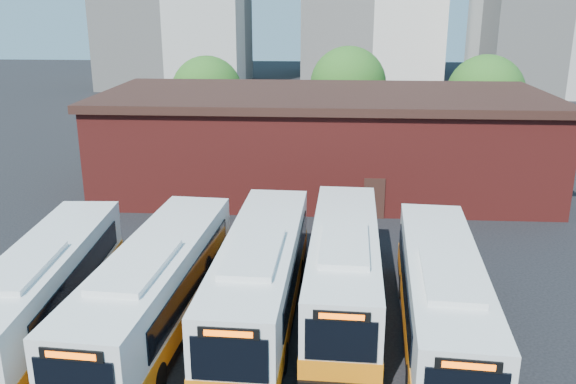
# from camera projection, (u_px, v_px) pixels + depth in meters

# --- Properties ---
(ground) EXTENTS (220.00, 220.00, 0.00)m
(ground) POSITION_uv_depth(u_px,v_px,m) (317.00, 348.00, 22.03)
(ground) COLOR black
(bus_farwest) EXTENTS (3.22, 12.56, 3.39)m
(bus_farwest) POSITION_uv_depth(u_px,v_px,m) (44.00, 293.00, 22.80)
(bus_farwest) COLOR silver
(bus_farwest) RESTS_ON ground
(bus_west) EXTENTS (3.63, 13.32, 3.59)m
(bus_west) POSITION_uv_depth(u_px,v_px,m) (156.00, 294.00, 22.51)
(bus_west) COLOR silver
(bus_west) RESTS_ON ground
(bus_midwest) EXTENTS (3.17, 13.21, 3.57)m
(bus_midwest) POSITION_uv_depth(u_px,v_px,m) (261.00, 281.00, 23.59)
(bus_midwest) COLOR silver
(bus_midwest) RESTS_ON ground
(bus_mideast) EXTENTS (3.15, 12.91, 3.49)m
(bus_mideast) POSITION_uv_depth(u_px,v_px,m) (344.00, 271.00, 24.51)
(bus_mideast) COLOR silver
(bus_mideast) RESTS_ON ground
(bus_east) EXTENTS (3.57, 12.89, 3.47)m
(bus_east) POSITION_uv_depth(u_px,v_px,m) (441.00, 302.00, 22.01)
(bus_east) COLOR silver
(bus_east) RESTS_ON ground
(transit_worker) EXTENTS (0.50, 0.73, 1.93)m
(transit_worker) POSITION_uv_depth(u_px,v_px,m) (315.00, 344.00, 20.48)
(transit_worker) COLOR black
(transit_worker) RESTS_ON ground
(depot_building) EXTENTS (28.60, 12.60, 6.40)m
(depot_building) POSITION_uv_depth(u_px,v_px,m) (323.00, 140.00, 40.10)
(depot_building) COLOR maroon
(depot_building) RESTS_ON ground
(tree_west) EXTENTS (6.00, 6.00, 7.65)m
(tree_west) POSITION_uv_depth(u_px,v_px,m) (207.00, 92.00, 51.72)
(tree_west) COLOR #382314
(tree_west) RESTS_ON ground
(tree_mid) EXTENTS (6.56, 6.56, 8.36)m
(tree_mid) POSITION_uv_depth(u_px,v_px,m) (348.00, 84.00, 52.76)
(tree_mid) COLOR #382314
(tree_mid) RESTS_ON ground
(tree_east) EXTENTS (6.24, 6.24, 7.96)m
(tree_east) POSITION_uv_depth(u_px,v_px,m) (485.00, 94.00, 49.31)
(tree_east) COLOR #382314
(tree_east) RESTS_ON ground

